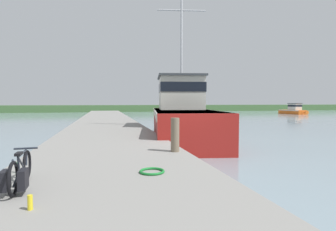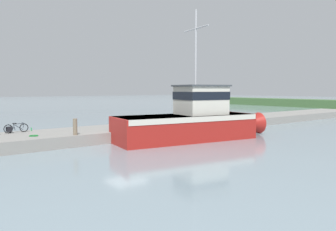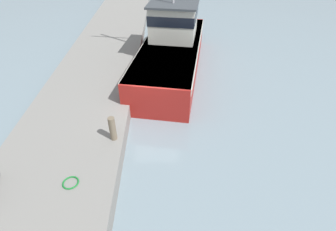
% 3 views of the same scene
% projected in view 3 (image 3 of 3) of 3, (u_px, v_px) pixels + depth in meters
% --- Properties ---
extents(ground_plane, '(320.00, 320.00, 0.00)m').
position_uv_depth(ground_plane, '(156.00, 113.00, 13.90)').
color(ground_plane, gray).
extents(dock_pier, '(4.98, 80.00, 0.78)m').
position_uv_depth(dock_pier, '(83.00, 107.00, 13.62)').
color(dock_pier, gray).
rests_on(dock_pier, ground_plane).
extents(fishing_boat_main, '(5.31, 12.98, 9.71)m').
position_uv_depth(fishing_boat_main, '(172.00, 46.00, 17.21)').
color(fishing_boat_main, maroon).
rests_on(fishing_boat_main, ground_plane).
extents(mooring_post, '(0.28, 0.28, 1.10)m').
position_uv_depth(mooring_post, '(113.00, 129.00, 10.78)').
color(mooring_post, '#756651').
rests_on(mooring_post, dock_pier).
extents(hose_coil, '(0.58, 0.58, 0.06)m').
position_uv_depth(hose_coil, '(71.00, 183.00, 9.23)').
color(hose_coil, '#197A2D').
rests_on(hose_coil, dock_pier).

